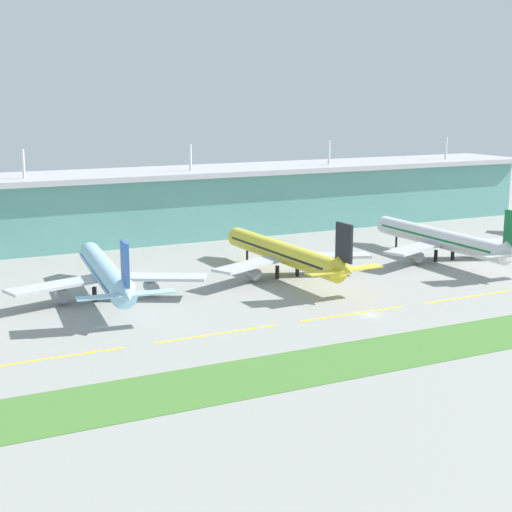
# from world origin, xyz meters

# --- Properties ---
(ground_plane) EXTENTS (600.00, 600.00, 0.00)m
(ground_plane) POSITION_xyz_m (0.00, 0.00, 0.00)
(ground_plane) COLOR gray
(terminal_building) EXTENTS (288.00, 34.00, 32.66)m
(terminal_building) POSITION_xyz_m (-0.00, 114.35, 12.04)
(terminal_building) COLOR #5B9E93
(terminal_building) RESTS_ON ground
(airliner_near_middle) EXTENTS (48.50, 61.49, 18.90)m
(airliner_near_middle) POSITION_xyz_m (-49.67, 40.64, 6.45)
(airliner_near_middle) COLOR #9ED1EA
(airliner_near_middle) RESTS_ON ground
(airliner_center) EXTENTS (48.77, 65.58, 18.90)m
(airliner_center) POSITION_xyz_m (1.02, 42.46, 6.45)
(airliner_center) COLOR yellow
(airliner_center) RESTS_ON ground
(airliner_far_middle) EXTENTS (48.80, 67.33, 18.90)m
(airliner_far_middle) POSITION_xyz_m (54.12, 40.44, 6.45)
(airliner_far_middle) COLOR silver
(airliner_far_middle) RESTS_ON ground
(taxiway_stripe_west) EXTENTS (28.00, 0.70, 0.04)m
(taxiway_stripe_west) POSITION_xyz_m (-71.00, 2.38, 0.02)
(taxiway_stripe_west) COLOR yellow
(taxiway_stripe_west) RESTS_ON ground
(taxiway_stripe_mid_west) EXTENTS (28.00, 0.70, 0.04)m
(taxiway_stripe_mid_west) POSITION_xyz_m (-37.00, 2.38, 0.02)
(taxiway_stripe_mid_west) COLOR yellow
(taxiway_stripe_mid_west) RESTS_ON ground
(taxiway_stripe_centre) EXTENTS (28.00, 0.70, 0.04)m
(taxiway_stripe_centre) POSITION_xyz_m (-3.00, 2.38, 0.02)
(taxiway_stripe_centre) COLOR yellow
(taxiway_stripe_centre) RESTS_ON ground
(taxiway_stripe_mid_east) EXTENTS (28.00, 0.70, 0.04)m
(taxiway_stripe_mid_east) POSITION_xyz_m (31.00, 2.38, 0.02)
(taxiway_stripe_mid_east) COLOR yellow
(taxiway_stripe_mid_east) RESTS_ON ground
(grass_verge) EXTENTS (300.00, 18.00, 0.10)m
(grass_verge) POSITION_xyz_m (0.00, -23.54, 0.05)
(grass_verge) COLOR #477A33
(grass_verge) RESTS_ON ground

